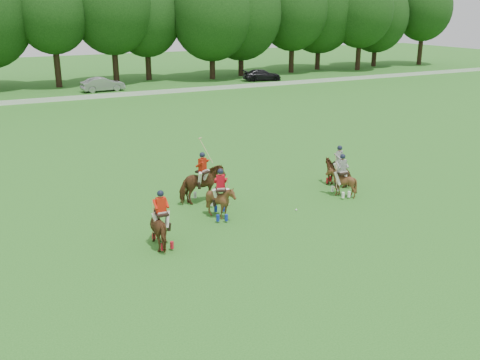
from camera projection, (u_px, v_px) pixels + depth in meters
name	position (u px, v px, depth m)	size (l,w,h in m)	color
ground	(259.00, 251.00, 20.15)	(180.00, 180.00, 0.00)	#26651D
tree_line	(54.00, 12.00, 58.63)	(117.98, 14.32, 14.75)	black
boundary_rail	(76.00, 98.00, 52.45)	(120.00, 0.10, 0.44)	white
car_mid	(103.00, 84.00, 57.68)	(1.59, 4.57, 1.50)	gray
car_right	(262.00, 75.00, 66.00)	(1.92, 4.73, 1.37)	black
polo_red_a	(162.00, 226.00, 20.34)	(1.13, 1.82, 2.25)	#532B16
polo_red_b	(203.00, 185.00, 24.74)	(2.28, 2.19, 3.00)	#532B16
polo_red_c	(221.00, 201.00, 23.04)	(1.60, 1.70, 2.23)	#532B16
polo_stripe_a	(338.00, 171.00, 27.30)	(1.46, 1.77, 2.10)	#532B16
polo_stripe_b	(341.00, 181.00, 25.78)	(1.21, 1.33, 2.10)	#532B16
polo_ball	(296.00, 210.00, 24.07)	(0.09, 0.09, 0.09)	white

